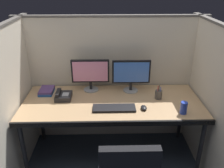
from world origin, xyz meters
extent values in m
cube|color=beige|center=(0.00, 0.74, 0.78)|extent=(2.20, 0.05, 1.55)
cube|color=#605B56|center=(0.00, 0.74, 1.56)|extent=(2.21, 0.06, 0.02)
cube|color=beige|center=(-0.99, 0.20, 0.78)|extent=(0.05, 1.40, 1.55)
cube|color=beige|center=(0.99, 0.20, 0.78)|extent=(0.05, 1.40, 1.55)
cube|color=#605B56|center=(0.99, 0.20, 1.56)|extent=(0.06, 1.41, 0.02)
cube|color=tan|center=(0.00, 0.30, 0.72)|extent=(1.90, 0.80, 0.04)
cube|color=black|center=(0.00, -0.09, 0.72)|extent=(1.90, 0.02, 0.05)
cylinder|color=black|center=(-0.89, -0.04, 0.35)|extent=(0.04, 0.04, 0.70)
cylinder|color=black|center=(0.89, -0.04, 0.35)|extent=(0.04, 0.04, 0.70)
cylinder|color=black|center=(-0.89, 0.64, 0.35)|extent=(0.04, 0.04, 0.70)
cylinder|color=black|center=(0.89, 0.64, 0.35)|extent=(0.04, 0.04, 0.70)
cylinder|color=gray|center=(-0.24, 0.58, 0.75)|extent=(0.17, 0.17, 0.01)
cylinder|color=black|center=(-0.24, 0.58, 0.80)|extent=(0.03, 0.03, 0.09)
cube|color=black|center=(-0.24, 0.58, 0.98)|extent=(0.43, 0.03, 0.27)
cube|color=pink|center=(-0.24, 0.56, 0.98)|extent=(0.39, 0.01, 0.23)
cylinder|color=gray|center=(0.22, 0.55, 0.75)|extent=(0.17, 0.17, 0.01)
cylinder|color=black|center=(0.22, 0.55, 0.80)|extent=(0.03, 0.03, 0.09)
cube|color=black|center=(0.22, 0.55, 0.98)|extent=(0.43, 0.03, 0.27)
cube|color=#3F72D8|center=(0.22, 0.53, 0.98)|extent=(0.39, 0.01, 0.23)
cube|color=black|center=(0.02, 0.14, 0.75)|extent=(0.43, 0.15, 0.02)
ellipsoid|color=black|center=(0.31, 0.13, 0.76)|extent=(0.06, 0.10, 0.03)
cylinder|color=#59595B|center=(0.31, 0.14, 0.77)|extent=(0.01, 0.01, 0.01)
cylinder|color=#263FB2|center=(0.69, 0.04, 0.80)|extent=(0.07, 0.07, 0.12)
cube|color=#1E478C|center=(-0.74, 0.51, 0.75)|extent=(0.15, 0.21, 0.02)
cube|color=#4C3366|center=(-0.74, 0.52, 0.78)|extent=(0.15, 0.21, 0.02)
cylinder|color=#4C4742|center=(0.51, 0.35, 0.79)|extent=(0.08, 0.08, 0.09)
cylinder|color=red|center=(0.49, 0.34, 0.82)|extent=(0.01, 0.01, 0.15)
cylinder|color=#263FB2|center=(0.52, 0.34, 0.82)|extent=(0.01, 0.01, 0.13)
cylinder|color=black|center=(0.50, 0.34, 0.83)|extent=(0.01, 0.01, 0.16)
cube|color=black|center=(-0.53, 0.37, 0.77)|extent=(0.17, 0.19, 0.06)
cube|color=black|center=(-0.58, 0.37, 0.81)|extent=(0.04, 0.17, 0.03)
cube|color=gray|center=(-0.50, 0.36, 0.80)|extent=(0.07, 0.09, 0.00)
camera|label=1|loc=(-0.06, -1.92, 1.97)|focal=37.89mm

